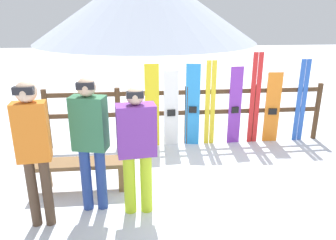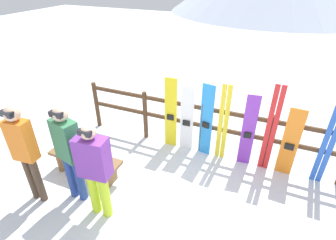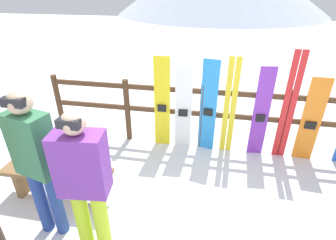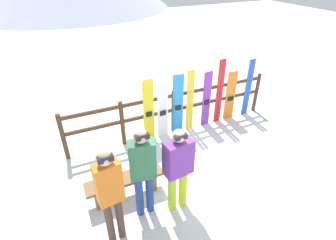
{
  "view_description": "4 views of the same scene",
  "coord_description": "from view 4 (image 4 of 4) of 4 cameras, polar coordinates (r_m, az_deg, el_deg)",
  "views": [
    {
      "loc": [
        -0.97,
        -4.14,
        2.52
      ],
      "look_at": [
        -0.46,
        0.93,
        0.8
      ],
      "focal_mm": 35.0,
      "sensor_mm": 36.0,
      "label": 1
    },
    {
      "loc": [
        1.15,
        -2.68,
        3.49
      ],
      "look_at": [
        -0.48,
        1.16,
        1.02
      ],
      "focal_mm": 28.0,
      "sensor_mm": 36.0,
      "label": 2
    },
    {
      "loc": [
        0.15,
        -2.14,
        2.62
      ],
      "look_at": [
        -0.46,
        1.17,
        0.82
      ],
      "focal_mm": 28.0,
      "sensor_mm": 36.0,
      "label": 3
    },
    {
      "loc": [
        -2.5,
        -3.3,
        3.89
      ],
      "look_at": [
        -0.45,
        1.18,
        0.83
      ],
      "focal_mm": 28.0,
      "sensor_mm": 36.0,
      "label": 4
    }
  ],
  "objects": [
    {
      "name": "ground_plane",
      "position": [
        5.68,
        9.33,
        -11.89
      ],
      "size": [
        40.0,
        40.0,
        0.0
      ],
      "primitive_type": "plane",
      "color": "white"
    },
    {
      "name": "fence",
      "position": [
        6.55,
        1.18,
        2.61
      ],
      "size": [
        5.4,
        0.1,
        1.15
      ],
      "color": "#4C331E",
      "rests_on": "ground"
    },
    {
      "name": "bench",
      "position": [
        5.06,
        -9.38,
        -13.21
      ],
      "size": [
        1.45,
        0.36,
        0.45
      ],
      "color": "brown",
      "rests_on": "ground"
    },
    {
      "name": "person_purple",
      "position": [
        4.39,
        2.23,
        -9.93
      ],
      "size": [
        0.5,
        0.31,
        1.68
      ],
      "color": "#B7D826",
      "rests_on": "ground"
    },
    {
      "name": "person_orange",
      "position": [
        3.93,
        -12.55,
        -14.63
      ],
      "size": [
        0.39,
        0.24,
        1.8
      ],
      "color": "#4C3828",
      "rests_on": "ground"
    },
    {
      "name": "person_plaid_green",
      "position": [
        4.26,
        -5.52,
        -10.24
      ],
      "size": [
        0.47,
        0.32,
        1.77
      ],
      "color": "navy",
      "rests_on": "ground"
    },
    {
      "name": "snowboard_yellow",
      "position": [
        6.22,
        -4.23,
        1.97
      ],
      "size": [
        0.27,
        0.06,
        1.6
      ],
      "color": "yellow",
      "rests_on": "ground"
    },
    {
      "name": "snowboard_white",
      "position": [
        6.37,
        -1.17,
        2.16
      ],
      "size": [
        0.28,
        0.07,
        1.47
      ],
      "color": "white",
      "rests_on": "ground"
    },
    {
      "name": "snowboard_blue",
      "position": [
        6.49,
        2.16,
        3.34
      ],
      "size": [
        0.27,
        0.09,
        1.59
      ],
      "color": "#288CE0",
      "rests_on": "ground"
    },
    {
      "name": "ski_pair_yellow",
      "position": [
        6.62,
        4.8,
        4.18
      ],
      "size": [
        0.2,
        0.02,
        1.64
      ],
      "color": "yellow",
      "rests_on": "ground"
    },
    {
      "name": "snowboard_purple",
      "position": [
        6.88,
        8.39,
        4.44
      ],
      "size": [
        0.25,
        0.08,
        1.52
      ],
      "color": "purple",
      "rests_on": "ground"
    },
    {
      "name": "ski_pair_red",
      "position": [
        7.03,
        11.16,
        6.0
      ],
      "size": [
        0.19,
        0.02,
        1.78
      ],
      "color": "red",
      "rests_on": "ground"
    },
    {
      "name": "snowboard_orange",
      "position": [
        7.31,
        13.41,
        5.09
      ],
      "size": [
        0.29,
        0.07,
        1.4
      ],
      "color": "orange",
      "rests_on": "ground"
    },
    {
      "name": "ski_pair_blue",
      "position": [
        7.61,
        17.04,
        6.66
      ],
      "size": [
        0.2,
        0.02,
        1.64
      ],
      "color": "blue",
      "rests_on": "ground"
    }
  ]
}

